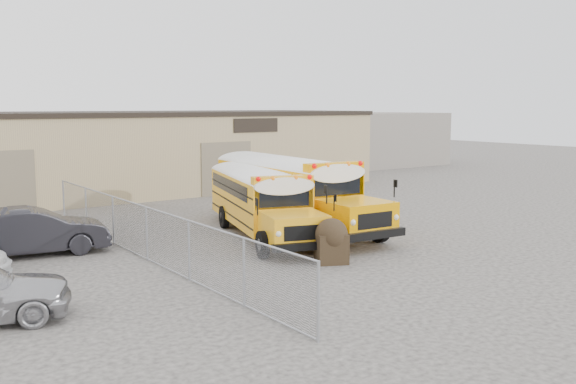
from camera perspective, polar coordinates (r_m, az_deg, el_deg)
ground at (r=22.26m, az=5.22°, el=-5.43°), size 120.00×120.00×0.00m
warehouse at (r=39.13m, az=-14.32°, el=3.56°), size 30.20×10.20×4.67m
chainlink_fence at (r=21.44m, az=-12.44°, el=-3.63°), size 0.07×18.07×1.81m
distant_building_right at (r=55.66m, az=7.76°, el=4.72°), size 10.00×8.00×4.40m
school_bus_left at (r=30.25m, az=-5.32°, el=1.00°), size 4.72×9.28×2.64m
school_bus_right at (r=31.90m, az=-5.53°, el=1.69°), size 3.24×10.32×2.98m
tarp_bundle at (r=20.74m, az=3.88°, el=-4.29°), size 1.25×1.20×1.46m
car_dark at (r=23.39m, az=-21.71°, el=-3.29°), size 5.12×2.47×1.62m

